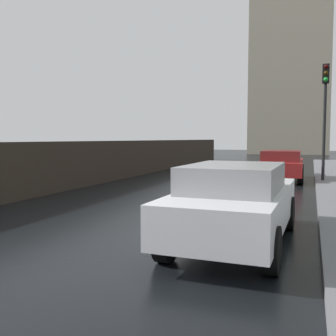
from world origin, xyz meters
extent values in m
cube|color=maroon|center=(2.61, 14.18, 0.59)|extent=(1.82, 4.48, 0.57)
cube|color=maroon|center=(2.61, 13.83, 1.10)|extent=(1.58, 2.46, 0.44)
cylinder|color=black|center=(1.78, 15.64, 0.31)|extent=(0.23, 0.62, 0.62)
cylinder|color=black|center=(3.40, 15.66, 0.31)|extent=(0.23, 0.62, 0.62)
cylinder|color=black|center=(1.82, 12.70, 0.31)|extent=(0.23, 0.62, 0.62)
cylinder|color=black|center=(3.44, 12.72, 0.31)|extent=(0.23, 0.62, 0.62)
cube|color=silver|center=(2.62, 3.02, 0.65)|extent=(1.75, 4.33, 0.63)
cube|color=gray|center=(2.61, 2.78, 1.18)|extent=(1.50, 2.16, 0.43)
cylinder|color=black|center=(1.89, 4.46, 0.33)|extent=(0.23, 0.67, 0.67)
cylinder|color=black|center=(3.41, 4.42, 0.33)|extent=(0.23, 0.67, 0.67)
cylinder|color=black|center=(1.83, 1.63, 0.33)|extent=(0.23, 0.67, 0.67)
cylinder|color=black|center=(3.35, 1.59, 0.33)|extent=(0.23, 0.67, 0.67)
cylinder|color=black|center=(4.29, 13.38, 2.09)|extent=(0.12, 0.12, 3.90)
cube|color=black|center=(4.29, 13.38, 4.41)|extent=(0.26, 0.26, 0.75)
sphere|color=#360503|center=(4.29, 13.21, 4.66)|extent=(0.17, 0.17, 0.17)
sphere|color=#392405|center=(4.29, 13.21, 4.41)|extent=(0.17, 0.17, 0.17)
sphere|color=green|center=(4.29, 13.21, 4.16)|extent=(0.17, 0.17, 0.17)
cube|color=#B2A88E|center=(0.85, 46.94, 10.90)|extent=(9.74, 9.09, 21.80)
camera|label=1|loc=(3.82, -3.75, 1.83)|focal=42.11mm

